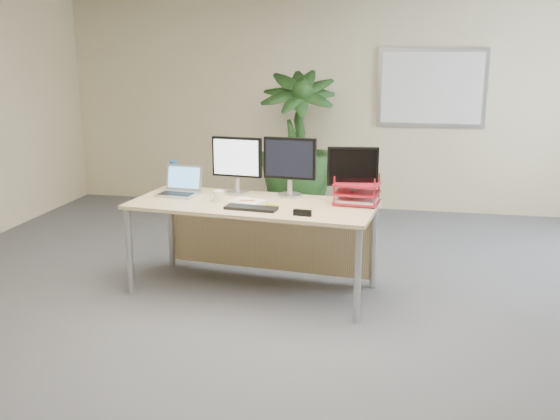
% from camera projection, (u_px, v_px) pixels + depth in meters
% --- Properties ---
extents(floor, '(8.00, 8.00, 0.00)m').
position_uv_depth(floor, '(263.00, 340.00, 4.42)').
color(floor, '#49494E').
rests_on(floor, ground).
extents(back_wall, '(7.00, 0.04, 2.70)m').
position_uv_depth(back_wall, '(333.00, 103.00, 7.88)').
color(back_wall, beige).
rests_on(back_wall, floor).
extents(whiteboard, '(1.30, 0.04, 0.95)m').
position_uv_depth(whiteboard, '(432.00, 88.00, 7.57)').
color(whiteboard, '#B2B3B7').
rests_on(whiteboard, back_wall).
extents(desk, '(2.09, 1.05, 0.77)m').
position_uv_depth(desk, '(257.00, 219.00, 5.29)').
color(desk, tan).
rests_on(desk, floor).
extents(floor_plant, '(0.95, 0.95, 1.50)m').
position_uv_depth(floor_plant, '(296.00, 157.00, 7.48)').
color(floor_plant, '#163714').
rests_on(floor_plant, floor).
extents(monitor_left, '(0.45, 0.20, 0.50)m').
position_uv_depth(monitor_left, '(237.00, 162.00, 5.41)').
color(monitor_left, '#ACACB1').
rests_on(monitor_left, desk).
extents(monitor_right, '(0.46, 0.21, 0.51)m').
position_uv_depth(monitor_right, '(290.00, 163.00, 5.30)').
color(monitor_right, '#ACACB1').
rests_on(monitor_right, desk).
extents(monitor_dark, '(0.42, 0.19, 0.46)m').
position_uv_depth(monitor_dark, '(353.00, 171.00, 5.08)').
color(monitor_dark, '#ACACB1').
rests_on(monitor_dark, desk).
extents(laptop, '(0.37, 0.33, 0.24)m').
position_uv_depth(laptop, '(180.00, 187.00, 5.44)').
color(laptop, '#B6B5BA').
rests_on(laptop, desk).
extents(keyboard, '(0.43, 0.18, 0.02)m').
position_uv_depth(keyboard, '(251.00, 208.00, 4.93)').
color(keyboard, black).
rests_on(keyboard, desk).
extents(coffee_mug, '(0.12, 0.08, 0.09)m').
position_uv_depth(coffee_mug, '(218.00, 196.00, 5.18)').
color(coffee_mug, white).
rests_on(coffee_mug, desk).
extents(spiral_notebook, '(0.33, 0.28, 0.01)m').
position_uv_depth(spiral_notebook, '(247.00, 201.00, 5.17)').
color(spiral_notebook, silver).
rests_on(spiral_notebook, desk).
extents(orange_pen, '(0.13, 0.03, 0.01)m').
position_uv_depth(orange_pen, '(247.00, 200.00, 5.16)').
color(orange_pen, orange).
rests_on(orange_pen, spiral_notebook).
extents(yellow_highlighter, '(0.12, 0.05, 0.02)m').
position_uv_depth(yellow_highlighter, '(272.00, 205.00, 5.04)').
color(yellow_highlighter, yellow).
rests_on(yellow_highlighter, desk).
extents(water_bottle, '(0.07, 0.07, 0.26)m').
position_uv_depth(water_bottle, '(174.00, 176.00, 5.63)').
color(water_bottle, silver).
rests_on(water_bottle, desk).
extents(letter_tray, '(0.38, 0.30, 0.17)m').
position_uv_depth(letter_tray, '(357.00, 195.00, 5.09)').
color(letter_tray, '#AA1526').
rests_on(letter_tray, desk).
extents(stapler, '(0.14, 0.05, 0.05)m').
position_uv_depth(stapler, '(302.00, 213.00, 4.74)').
color(stapler, black).
rests_on(stapler, desk).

